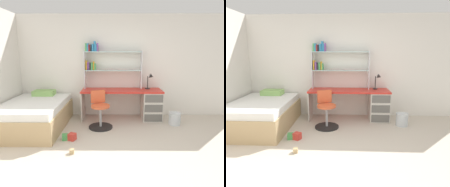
{
  "view_description": "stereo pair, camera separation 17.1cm",
  "coord_description": "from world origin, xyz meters",
  "views": [
    {
      "loc": [
        -0.25,
        -2.51,
        1.61
      ],
      "look_at": [
        -0.28,
        1.47,
        0.78
      ],
      "focal_mm": 31.61,
      "sensor_mm": 36.0,
      "label": 1
    },
    {
      "loc": [
        -0.08,
        -2.5,
        1.61
      ],
      "look_at": [
        -0.28,
        1.47,
        0.78
      ],
      "focal_mm": 31.61,
      "sensor_mm": 36.0,
      "label": 2
    }
  ],
  "objects": [
    {
      "name": "bookshelf_hutch",
      "position": [
        -0.47,
        2.33,
        1.41
      ],
      "size": [
        1.4,
        0.22,
        1.14
      ],
      "color": "silver",
      "rests_on": "desk"
    },
    {
      "name": "desk",
      "position": [
        0.46,
        2.15,
        0.41
      ],
      "size": [
        1.92,
        0.6,
        0.73
      ],
      "color": "red",
      "rests_on": "ground_plane"
    },
    {
      "name": "swivel_chair",
      "position": [
        -0.54,
        1.58,
        0.32
      ],
      "size": [
        0.52,
        0.52,
        0.8
      ],
      "color": "black",
      "rests_on": "ground_plane"
    },
    {
      "name": "bed_platform",
      "position": [
        -1.94,
        1.55,
        0.29
      ],
      "size": [
        1.27,
        1.82,
        0.7
      ],
      "color": "tan",
      "rests_on": "ground_plane"
    },
    {
      "name": "toy_block_green_0",
      "position": [
        -1.15,
        0.93,
        0.05
      ],
      "size": [
        0.13,
        0.13,
        0.11
      ],
      "primitive_type": "cube",
      "rotation": [
        0.0,
        0.0,
        0.22
      ],
      "color": "#479E51",
      "rests_on": "ground_plane"
    },
    {
      "name": "waste_bin",
      "position": [
        1.14,
        1.75,
        0.14
      ],
      "size": [
        0.27,
        0.27,
        0.28
      ],
      "primitive_type": "cylinder",
      "color": "silver",
      "rests_on": "ground_plane"
    },
    {
      "name": "room_shell",
      "position": [
        -1.29,
        1.28,
        1.26
      ],
      "size": [
        6.2,
        5.94,
        2.52
      ],
      "color": "white",
      "rests_on": "ground_plane"
    },
    {
      "name": "toy_block_natural_2",
      "position": [
        -0.92,
        0.42,
        0.04
      ],
      "size": [
        0.08,
        0.08,
        0.07
      ],
      "primitive_type": "cube",
      "rotation": [
        0.0,
        0.0,
        0.17
      ],
      "color": "tan",
      "rests_on": "ground_plane"
    },
    {
      "name": "toy_block_red_1",
      "position": [
        -1.02,
        0.92,
        0.06
      ],
      "size": [
        0.17,
        0.17,
        0.13
      ],
      "primitive_type": "cube",
      "rotation": [
        0.0,
        0.0,
        2.75
      ],
      "color": "red",
      "rests_on": "ground_plane"
    },
    {
      "name": "desk_lamp",
      "position": [
        0.65,
        2.24,
        0.98
      ],
      "size": [
        0.2,
        0.17,
        0.38
      ],
      "color": "black",
      "rests_on": "desk"
    },
    {
      "name": "ground_plane",
      "position": [
        0.0,
        0.0,
        -0.01
      ],
      "size": [
        6.2,
        5.94,
        0.02
      ],
      "primitive_type": "cube",
      "color": "beige"
    }
  ]
}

